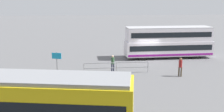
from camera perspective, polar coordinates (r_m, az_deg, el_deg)
ground_plane at (r=31.89m, az=7.64°, el=-1.00°), size 160.00×160.00×0.00m
double_decker_bus at (r=33.60m, az=11.71°, el=2.88°), size 10.60×3.13×3.77m
pedestrian_near_railing at (r=26.70m, az=0.15°, el=-1.35°), size 0.44×0.44×1.70m
pedestrian_crossing at (r=26.02m, az=14.15°, el=-1.96°), size 0.45×0.45×1.79m
pedestrian_railing at (r=26.35m, az=0.93°, el=-2.09°), size 6.32×0.24×1.08m
info_sign at (r=26.18m, az=-11.50°, el=-0.67°), size 0.92×0.31×2.23m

